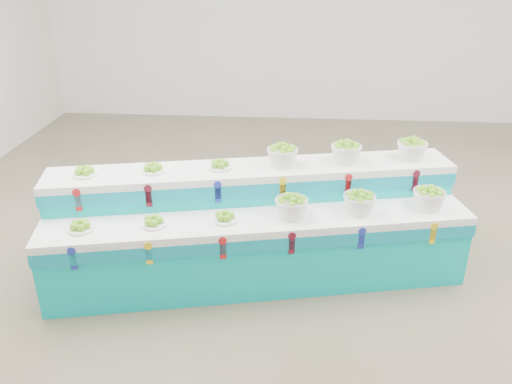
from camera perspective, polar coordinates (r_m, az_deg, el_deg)
ground at (r=5.31m, az=9.74°, el=-8.14°), size 10.00×10.00×0.00m
back_wall at (r=9.48m, az=8.22°, el=19.62°), size 10.00×0.00×10.00m
display_stand at (r=4.90m, az=-0.00°, el=-3.81°), size 3.99×1.79×1.02m
plate_lower_left at (r=4.63m, az=-18.78°, el=-3.50°), size 0.26×0.26×0.09m
plate_lower_mid at (r=4.55m, az=-11.24°, el=-3.13°), size 0.26×0.26×0.09m
plate_lower_right at (r=4.54m, az=-3.47°, el=-2.68°), size 0.26×0.26×0.09m
basket_lower_left at (r=4.59m, az=3.92°, el=-1.55°), size 0.34×0.34×0.21m
basket_lower_mid at (r=4.74m, az=11.28°, el=-1.07°), size 0.34×0.34×0.21m
basket_lower_right at (r=4.99m, az=18.48°, el=-0.59°), size 0.34×0.34×0.21m
plate_upper_left at (r=4.94m, az=-18.36°, el=2.22°), size 0.26×0.26×0.09m
plate_upper_mid at (r=4.85m, az=-11.29°, el=2.67°), size 0.26×0.26×0.09m
plate_upper_right at (r=4.85m, az=-4.01°, el=3.09°), size 0.26×0.26×0.09m
basket_upper_left at (r=4.89m, az=2.93°, el=4.09°), size 0.34×0.34×0.21m
basket_upper_mid at (r=5.04m, az=9.89°, el=4.38°), size 0.34×0.34×0.21m
basket_upper_right at (r=5.27m, az=16.77°, el=4.60°), size 0.34×0.34×0.21m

